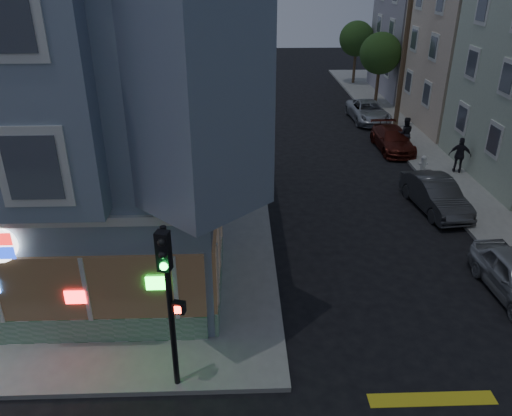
{
  "coord_description": "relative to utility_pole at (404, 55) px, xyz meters",
  "views": [
    {
      "loc": [
        1.77,
        -7.29,
        9.8
      ],
      "look_at": [
        2.3,
        7.44,
        2.58
      ],
      "focal_mm": 35.0,
      "sensor_mm": 36.0,
      "label": 1
    }
  ],
  "objects": [
    {
      "name": "corner_building",
      "position": [
        -18.0,
        -13.02,
        1.02
      ],
      "size": [
        14.6,
        14.6,
        11.4
      ],
      "color": "gray",
      "rests_on": "sidewalk_nw"
    },
    {
      "name": "row_house_d",
      "position": [
        7.5,
        10.0,
        0.6
      ],
      "size": [
        12.0,
        8.6,
        10.5
      ],
      "primitive_type": "cube",
      "color": "gray",
      "rests_on": "sidewalk_ne"
    },
    {
      "name": "utility_pole",
      "position": [
        0.0,
        0.0,
        0.0
      ],
      "size": [
        2.2,
        0.3,
        9.0
      ],
      "color": "#4C3826",
      "rests_on": "sidewalk_ne"
    },
    {
      "name": "street_tree_near",
      "position": [
        0.2,
        6.0,
        -0.86
      ],
      "size": [
        3.0,
        3.0,
        5.3
      ],
      "color": "#4C3826",
      "rests_on": "sidewalk_ne"
    },
    {
      "name": "street_tree_far",
      "position": [
        0.2,
        14.0,
        -0.86
      ],
      "size": [
        3.0,
        3.0,
        5.3
      ],
      "color": "#4C3826",
      "rests_on": "sidewalk_ne"
    },
    {
      "name": "pedestrian_a",
      "position": [
        -0.7,
        -4.06,
        -3.72
      ],
      "size": [
        0.98,
        0.8,
        1.86
      ],
      "primitive_type": "imported",
      "rotation": [
        0.0,
        0.0,
        3.03
      ],
      "color": "black",
      "rests_on": "sidewalk_ne"
    },
    {
      "name": "pedestrian_b",
      "position": [
        1.0,
        -7.73,
        -3.73
      ],
      "size": [
        1.16,
        0.79,
        1.83
      ],
      "primitive_type": "imported",
      "rotation": [
        0.0,
        0.0,
        2.79
      ],
      "color": "black",
      "rests_on": "sidewalk_ne"
    },
    {
      "name": "parked_car_b",
      "position": [
        -1.65,
        -11.71,
        -4.08
      ],
      "size": [
        2.01,
        4.5,
        1.43
      ],
      "primitive_type": "imported",
      "rotation": [
        0.0,
        0.0,
        0.12
      ],
      "color": "#3C3D41",
      "rests_on": "ground"
    },
    {
      "name": "parked_car_c",
      "position": [
        -1.3,
        -3.82,
        -4.16
      ],
      "size": [
        1.88,
        4.44,
        1.28
      ],
      "primitive_type": "imported",
      "rotation": [
        0.0,
        0.0,
        0.02
      ],
      "color": "#501912",
      "rests_on": "ground"
    },
    {
      "name": "parked_car_d",
      "position": [
        -1.3,
        2.18,
        -4.12
      ],
      "size": [
        2.41,
        4.96,
        1.36
      ],
      "primitive_type": "imported",
      "rotation": [
        0.0,
        0.0,
        0.03
      ],
      "color": "#AFB4BB",
      "rests_on": "ground"
    },
    {
      "name": "traffic_signal",
      "position": [
        -11.89,
        -21.81,
        -1.58
      ],
      "size": [
        0.56,
        0.51,
        4.54
      ],
      "rotation": [
        0.0,
        0.0,
        -0.26
      ],
      "color": "black",
      "rests_on": "sidewalk_nw"
    },
    {
      "name": "fire_hydrant",
      "position": [
        -0.7,
        -7.42,
        -4.23
      ],
      "size": [
        0.46,
        0.27,
        0.8
      ],
      "color": "silver",
      "rests_on": "sidewalk_ne"
    }
  ]
}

